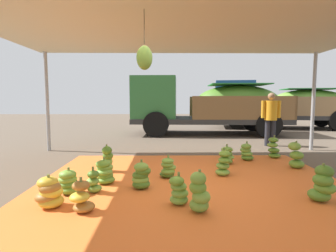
% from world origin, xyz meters
% --- Properties ---
extents(ground_plane, '(40.00, 40.00, 0.00)m').
position_xyz_m(ground_plane, '(0.00, 3.00, 0.00)').
color(ground_plane, brown).
extents(tarp_orange, '(5.40, 5.06, 0.01)m').
position_xyz_m(tarp_orange, '(0.00, 0.00, 0.01)').
color(tarp_orange, orange).
rests_on(tarp_orange, ground).
extents(tent_canopy, '(8.00, 7.00, 2.86)m').
position_xyz_m(tent_canopy, '(-0.00, -0.09, 2.77)').
color(tent_canopy, '#9EA0A5').
rests_on(tent_canopy, ground).
extents(banana_bunch_0, '(0.40, 0.40, 0.47)m').
position_xyz_m(banana_bunch_0, '(-1.52, 0.18, 0.20)').
color(banana_bunch_0, '#60932D').
rests_on(banana_bunch_0, tarp_orange).
extents(banana_bunch_1, '(0.39, 0.41, 0.57)m').
position_xyz_m(banana_bunch_1, '(2.27, 2.23, 0.24)').
color(banana_bunch_1, '#60932D').
rests_on(banana_bunch_1, tarp_orange).
extents(banana_bunch_2, '(0.36, 0.36, 0.46)m').
position_xyz_m(banana_bunch_2, '(-0.28, -0.79, 0.20)').
color(banana_bunch_2, '#75A83D').
rests_on(banana_bunch_2, tarp_orange).
extents(banana_bunch_3, '(0.37, 0.37, 0.46)m').
position_xyz_m(banana_bunch_3, '(1.50, 1.94, 0.20)').
color(banana_bunch_3, '#518428').
rests_on(banana_bunch_3, tarp_orange).
extents(banana_bunch_4, '(0.36, 0.36, 0.44)m').
position_xyz_m(banana_bunch_4, '(-0.42, 0.51, 0.19)').
color(banana_bunch_4, '#477523').
rests_on(banana_bunch_4, tarp_orange).
extents(banana_bunch_5, '(0.38, 0.38, 0.54)m').
position_xyz_m(banana_bunch_5, '(0.66, 0.64, 0.24)').
color(banana_bunch_5, '#75A83D').
rests_on(banana_bunch_5, tarp_orange).
extents(banana_bunch_6, '(0.45, 0.43, 0.56)m').
position_xyz_m(banana_bunch_6, '(1.78, -0.72, 0.26)').
color(banana_bunch_6, '#518428').
rests_on(banana_bunch_6, tarp_orange).
extents(banana_bunch_7, '(0.46, 0.44, 0.42)m').
position_xyz_m(banana_bunch_7, '(-1.97, -0.33, 0.19)').
color(banana_bunch_7, '#60932D').
rests_on(banana_bunch_7, tarp_orange).
extents(banana_bunch_8, '(0.41, 0.38, 0.48)m').
position_xyz_m(banana_bunch_8, '(-0.86, -0.09, 0.21)').
color(banana_bunch_8, '#477523').
rests_on(banana_bunch_8, tarp_orange).
extents(banana_bunch_9, '(0.50, 0.45, 0.46)m').
position_xyz_m(banana_bunch_9, '(-2.04, -0.86, 0.21)').
color(banana_bunch_9, gold).
rests_on(banana_bunch_9, tarp_orange).
extents(banana_bunch_10, '(0.47, 0.45, 0.45)m').
position_xyz_m(banana_bunch_10, '(0.93, 1.59, 0.19)').
color(banana_bunch_10, '#75A83D').
rests_on(banana_bunch_10, tarp_orange).
extents(banana_bunch_11, '(0.33, 0.34, 0.56)m').
position_xyz_m(banana_bunch_11, '(-1.64, 0.95, 0.26)').
color(banana_bunch_11, '#6B9E38').
rests_on(banana_bunch_11, tarp_orange).
extents(banana_bunch_12, '(0.34, 0.34, 0.46)m').
position_xyz_m(banana_bunch_12, '(-1.56, -1.03, 0.20)').
color(banana_bunch_12, '#996628').
rests_on(banana_bunch_12, tarp_orange).
extents(banana_bunch_13, '(0.40, 0.39, 0.59)m').
position_xyz_m(banana_bunch_13, '(2.32, 1.19, 0.26)').
color(banana_bunch_13, '#60932D').
rests_on(banana_bunch_13, tarp_orange).
extents(banana_bunch_14, '(0.28, 0.27, 0.42)m').
position_xyz_m(banana_bunch_14, '(-1.59, -0.29, 0.18)').
color(banana_bunch_14, '#6B9E38').
rests_on(banana_bunch_14, tarp_orange).
extents(banana_bunch_15, '(0.33, 0.33, 0.57)m').
position_xyz_m(banana_bunch_15, '(-0.03, -1.06, 0.26)').
color(banana_bunch_15, '#6B9E38').
rests_on(banana_bunch_15, tarp_orange).
extents(cargo_truck_main, '(6.49, 2.77, 2.40)m').
position_xyz_m(cargo_truck_main, '(1.30, 7.06, 1.28)').
color(cargo_truck_main, '#2D2D2D').
rests_on(cargo_truck_main, ground).
extents(cargo_truck_far, '(7.07, 3.48, 2.40)m').
position_xyz_m(cargo_truck_far, '(5.40, 9.44, 1.25)').
color(cargo_truck_far, '#2D2D2D').
rests_on(cargo_truck_far, ground).
extents(worker_0, '(0.61, 0.38, 1.68)m').
position_xyz_m(worker_0, '(2.88, 4.05, 0.98)').
color(worker_0, '#26262D').
rests_on(worker_0, ground).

